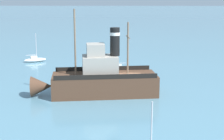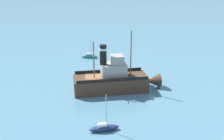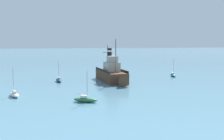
% 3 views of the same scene
% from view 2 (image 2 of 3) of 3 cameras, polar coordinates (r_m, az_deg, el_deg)
% --- Properties ---
extents(ground_plane, '(600.00, 600.00, 0.00)m').
position_cam_2_polar(ground_plane, '(46.83, -3.86, -4.05)').
color(ground_plane, teal).
extents(old_tugboat, '(5.87, 14.71, 9.90)m').
position_cam_2_polar(old_tugboat, '(46.01, 0.49, -1.98)').
color(old_tugboat, '#4C3323').
rests_on(old_tugboat, ground).
extents(sailboat_teal, '(1.82, 3.94, 4.90)m').
position_cam_2_polar(sailboat_teal, '(63.30, -4.61, 2.85)').
color(sailboat_teal, '#23757A').
rests_on(sailboat_teal, ground).
extents(sailboat_navy, '(1.74, 3.93, 4.90)m').
position_cam_2_polar(sailboat_navy, '(35.58, -1.67, -11.62)').
color(sailboat_navy, navy).
rests_on(sailboat_navy, ground).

